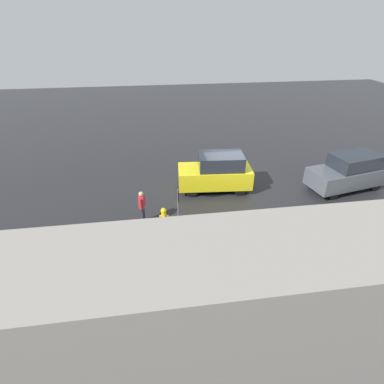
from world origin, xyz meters
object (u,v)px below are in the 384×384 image
(moving_hatchback, at_px, (216,172))
(fire_hydrant, at_px, (164,216))
(pedestrian, at_px, (142,205))
(parked_sedan, at_px, (349,172))
(sign_post, at_px, (178,207))

(moving_hatchback, height_order, fire_hydrant, moving_hatchback)
(moving_hatchback, xyz_separation_m, pedestrian, (3.97, 2.57, -0.07))
(parked_sedan, distance_m, sign_post, 10.15)
(parked_sedan, height_order, fire_hydrant, parked_sedan)
(fire_hydrant, distance_m, sign_post, 1.77)
(sign_post, bearing_deg, moving_hatchback, -121.71)
(moving_hatchback, bearing_deg, pedestrian, 32.98)
(parked_sedan, bearing_deg, pedestrian, 8.55)
(moving_hatchback, relative_size, pedestrian, 2.48)
(fire_hydrant, relative_size, pedestrian, 0.50)
(parked_sedan, height_order, pedestrian, parked_sedan)
(parked_sedan, bearing_deg, fire_hydrant, 10.42)
(fire_hydrant, bearing_deg, moving_hatchback, -137.44)
(moving_hatchback, distance_m, fire_hydrant, 4.15)
(moving_hatchback, bearing_deg, sign_post, 58.29)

